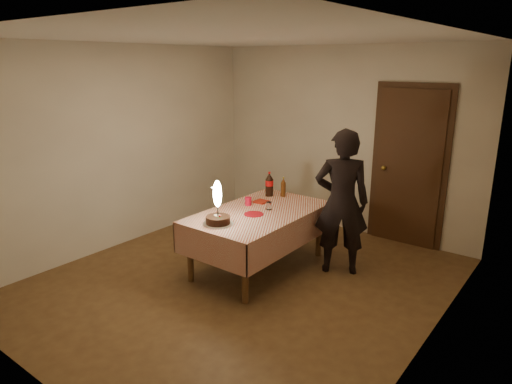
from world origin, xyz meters
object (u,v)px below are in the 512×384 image
red_cup (248,201)px  clear_cup (269,206)px  birthday_cake (218,213)px  amber_bottle_left (283,187)px  photographer (342,202)px  dining_table (259,219)px  cola_bottle (269,184)px  red_plate (254,214)px

red_cup → clear_cup: bearing=3.6°
birthday_cake → amber_bottle_left: size_ratio=1.88×
amber_bottle_left → photographer: (0.91, -0.17, 0.02)m
clear_cup → amber_bottle_left: 0.58m
red_cup → dining_table: bearing=-24.0°
clear_cup → cola_bottle: 0.58m
birthday_cake → cola_bottle: size_ratio=1.51×
birthday_cake → red_plate: 0.50m
dining_table → red_cup: (-0.24, 0.11, 0.15)m
birthday_cake → clear_cup: 0.74m
red_plate → red_cup: bearing=138.7°
dining_table → photographer: size_ratio=1.02×
clear_cup → amber_bottle_left: amber_bottle_left is taller
birthday_cake → clear_cup: bearing=78.8°
birthday_cake → red_plate: size_ratio=2.17×
red_cup → amber_bottle_left: (0.12, 0.57, 0.07)m
birthday_cake → photographer: (0.88, 1.11, 0.01)m
dining_table → red_cup: size_ratio=17.20×
dining_table → red_plate: bearing=-78.2°
red_cup → amber_bottle_left: 0.59m
red_plate → cola_bottle: 0.79m
birthday_cake → cola_bottle: (-0.18, 1.19, 0.03)m
red_cup → photographer: photographer is taller
red_plate → red_cup: size_ratio=2.20×
birthday_cake → clear_cup: birthday_cake is taller
dining_table → birthday_cake: bearing=-98.3°
amber_bottle_left → red_cup: bearing=-101.9°
red_plate → clear_cup: 0.25m
amber_bottle_left → cola_bottle: bearing=-150.0°
birthday_cake → red_cup: size_ratio=4.78×
red_plate → birthday_cake: bearing=-103.5°
red_plate → amber_bottle_left: (-0.14, 0.80, 0.11)m
dining_table → amber_bottle_left: bearing=99.8°
red_cup → photographer: (1.03, 0.40, 0.09)m
amber_bottle_left → photographer: 0.93m
clear_cup → red_plate: bearing=-96.8°
red_plate → photographer: (0.77, 0.63, 0.13)m
dining_table → amber_bottle_left: size_ratio=6.75×
dining_table → birthday_cake: size_ratio=3.60×
cola_bottle → dining_table: bearing=-65.1°
red_plate → red_cup: red_cup is taller
red_cup → amber_bottle_left: bearing=78.1°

